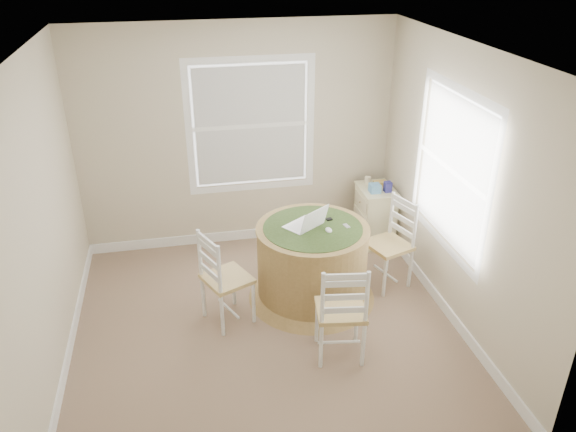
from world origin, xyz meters
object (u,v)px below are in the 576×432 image
object	(u,v)px
chair_near	(341,310)
laptop	(306,224)
chair_left	(227,278)
chair_right	(388,245)
corner_chest	(375,215)
round_table	(312,260)

from	to	relation	value
chair_near	laptop	bearing A→B (deg)	-75.78
chair_left	laptop	world-z (taller)	laptop
chair_right	corner_chest	size ratio (longest dim) A/B	1.34
round_table	chair_near	xyz separation A→B (m)	(0.03, -0.91, 0.04)
chair_near	corner_chest	bearing A→B (deg)	-109.06
chair_right	corner_chest	bearing A→B (deg)	149.74
chair_near	corner_chest	xyz separation A→B (m)	(0.98, 1.89, -0.12)
round_table	laptop	xyz separation A→B (m)	(-0.06, 0.03, 0.40)
round_table	chair_left	xyz separation A→B (m)	(-0.88, -0.22, 0.04)
chair_left	laptop	xyz separation A→B (m)	(0.82, 0.25, 0.37)
laptop	chair_left	bearing A→B (deg)	-18.36
chair_near	chair_left	bearing A→B (deg)	-28.84
round_table	corner_chest	world-z (taller)	round_table
chair_left	laptop	distance (m)	0.93
chair_left	chair_right	world-z (taller)	same
round_table	chair_near	size ratio (longest dim) A/B	1.38
corner_chest	chair_right	bearing A→B (deg)	-101.05
corner_chest	chair_left	bearing A→B (deg)	-147.89
round_table	corner_chest	distance (m)	1.41
chair_right	chair_left	bearing A→B (deg)	-99.52
corner_chest	chair_near	bearing A→B (deg)	-117.50
round_table	chair_left	distance (m)	0.91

